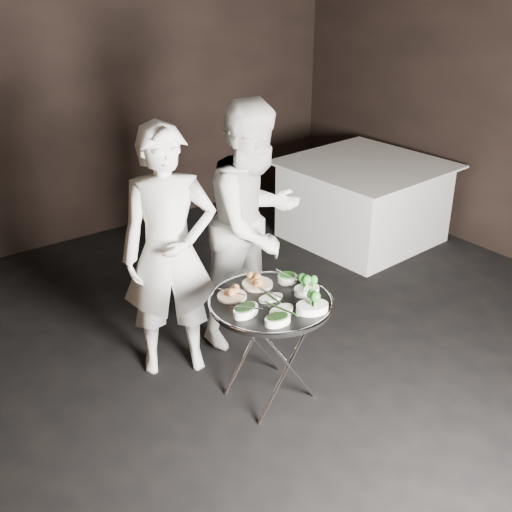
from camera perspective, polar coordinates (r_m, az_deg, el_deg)
floor at (r=4.12m, az=5.17°, el=-14.62°), size 6.00×7.00×0.05m
wall_back at (r=6.30m, az=-16.68°, el=14.36°), size 6.00×0.05×3.00m
tray_stand at (r=4.05m, az=1.28°, el=-7.94°), size 0.47×0.40×0.69m
serving_tray at (r=3.89m, az=1.33°, el=-4.11°), size 0.76×0.76×0.04m
potato_plate_a at (r=3.90m, az=-2.15°, el=-3.33°), size 0.19×0.19×0.07m
potato_plate_b at (r=4.03m, az=0.12°, el=-2.25°), size 0.19×0.19×0.07m
greens_bowl at (r=4.08m, az=2.79°, el=-1.90°), size 0.12×0.12×0.07m
asparagus_plate_a at (r=3.89m, az=1.32°, el=-3.68°), size 0.17×0.10×0.03m
asparagus_plate_b at (r=3.75m, az=2.26°, el=-4.81°), size 0.20×0.14×0.04m
spinach_bowl_a at (r=3.73m, az=-0.93°, el=-4.78°), size 0.19×0.14×0.07m
spinach_bowl_b at (r=3.64m, az=1.93°, el=-5.60°), size 0.17×0.12×0.07m
broccoli_bowl_a at (r=3.96m, az=4.51°, el=-2.93°), size 0.18×0.14×0.07m
broccoli_bowl_b at (r=3.77m, az=5.02°, el=-4.44°), size 0.23×0.20×0.08m
serving_utensils at (r=3.91m, az=0.91°, el=-2.87°), size 0.58×0.42×0.01m
waiter_left at (r=4.17m, az=-7.71°, el=0.22°), size 0.74×0.63×1.71m
waiter_right at (r=4.52m, az=-0.09°, el=2.93°), size 0.96×0.80×1.76m
dining_table at (r=6.37m, az=9.48°, el=4.81°), size 1.37×1.37×0.78m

